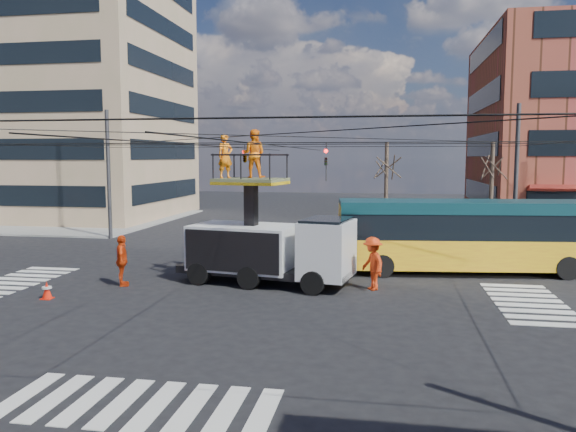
{
  "coord_description": "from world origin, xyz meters",
  "views": [
    {
      "loc": [
        4.96,
        -20.45,
        5.1
      ],
      "look_at": [
        0.95,
        2.59,
        2.64
      ],
      "focal_mm": 35.0,
      "sensor_mm": 36.0,
      "label": 1
    }
  ],
  "objects_px": {
    "traffic_cone": "(47,290)",
    "worker_ground": "(122,261)",
    "city_bus": "(474,234)",
    "utility_truck": "(269,234)",
    "flagger": "(372,264)"
  },
  "relations": [
    {
      "from": "flagger",
      "to": "city_bus",
      "type": "bearing_deg",
      "value": 101.43
    },
    {
      "from": "city_bus",
      "to": "flagger",
      "type": "bearing_deg",
      "value": -144.08
    },
    {
      "from": "city_bus",
      "to": "traffic_cone",
      "type": "xyz_separation_m",
      "value": [
        -15.87,
        -7.39,
        -1.4
      ]
    },
    {
      "from": "city_bus",
      "to": "traffic_cone",
      "type": "height_order",
      "value": "city_bus"
    },
    {
      "from": "worker_ground",
      "to": "city_bus",
      "type": "bearing_deg",
      "value": -94.63
    },
    {
      "from": "utility_truck",
      "to": "worker_ground",
      "type": "distance_m",
      "value": 5.95
    },
    {
      "from": "city_bus",
      "to": "flagger",
      "type": "relative_size",
      "value": 5.87
    },
    {
      "from": "utility_truck",
      "to": "traffic_cone",
      "type": "xyz_separation_m",
      "value": [
        -7.43,
        -3.79,
        -1.72
      ]
    },
    {
      "from": "worker_ground",
      "to": "flagger",
      "type": "xyz_separation_m",
      "value": [
        9.81,
        1.01,
        0.01
      ]
    },
    {
      "from": "city_bus",
      "to": "worker_ground",
      "type": "xyz_separation_m",
      "value": [
        -14.13,
        -4.98,
        -0.71
      ]
    },
    {
      "from": "traffic_cone",
      "to": "worker_ground",
      "type": "xyz_separation_m",
      "value": [
        1.74,
        2.41,
        0.7
      ]
    },
    {
      "from": "traffic_cone",
      "to": "worker_ground",
      "type": "distance_m",
      "value": 3.05
    },
    {
      "from": "flagger",
      "to": "traffic_cone",
      "type": "bearing_deg",
      "value": -104.67
    },
    {
      "from": "worker_ground",
      "to": "flagger",
      "type": "bearing_deg",
      "value": -108.16
    },
    {
      "from": "city_bus",
      "to": "worker_ground",
      "type": "height_order",
      "value": "city_bus"
    }
  ]
}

